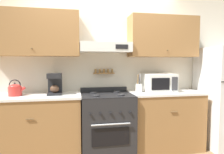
{
  "coord_description": "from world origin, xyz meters",
  "views": [
    {
      "loc": [
        -0.48,
        -2.65,
        1.39
      ],
      "look_at": [
        0.07,
        0.25,
        1.17
      ],
      "focal_mm": 32.0,
      "sensor_mm": 36.0,
      "label": 1
    }
  ],
  "objects_px": {
    "tea_kettle": "(15,89)",
    "coffee_maker": "(55,84)",
    "stove_range": "(107,124)",
    "microwave": "(159,83)",
    "utensil_crock": "(139,88)"
  },
  "relations": [
    {
      "from": "tea_kettle",
      "to": "coffee_maker",
      "type": "height_order",
      "value": "coffee_maker"
    },
    {
      "from": "stove_range",
      "to": "microwave",
      "type": "bearing_deg",
      "value": 4.05
    },
    {
      "from": "stove_range",
      "to": "coffee_maker",
      "type": "distance_m",
      "value": 0.98
    },
    {
      "from": "stove_range",
      "to": "tea_kettle",
      "type": "relative_size",
      "value": 4.27
    },
    {
      "from": "stove_range",
      "to": "utensil_crock",
      "type": "height_order",
      "value": "utensil_crock"
    },
    {
      "from": "tea_kettle",
      "to": "stove_range",
      "type": "bearing_deg",
      "value": -1.9
    },
    {
      "from": "tea_kettle",
      "to": "coffee_maker",
      "type": "bearing_deg",
      "value": 2.96
    },
    {
      "from": "stove_range",
      "to": "tea_kettle",
      "type": "xyz_separation_m",
      "value": [
        -1.29,
        0.04,
        0.55
      ]
    },
    {
      "from": "stove_range",
      "to": "tea_kettle",
      "type": "height_order",
      "value": "tea_kettle"
    },
    {
      "from": "coffee_maker",
      "to": "utensil_crock",
      "type": "distance_m",
      "value": 1.27
    },
    {
      "from": "coffee_maker",
      "to": "tea_kettle",
      "type": "bearing_deg",
      "value": -177.04
    },
    {
      "from": "utensil_crock",
      "to": "tea_kettle",
      "type": "bearing_deg",
      "value": -180.0
    },
    {
      "from": "microwave",
      "to": "coffee_maker",
      "type": "bearing_deg",
      "value": 179.65
    },
    {
      "from": "utensil_crock",
      "to": "stove_range",
      "type": "bearing_deg",
      "value": -175.25
    },
    {
      "from": "tea_kettle",
      "to": "microwave",
      "type": "relative_size",
      "value": 0.48
    }
  ]
}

